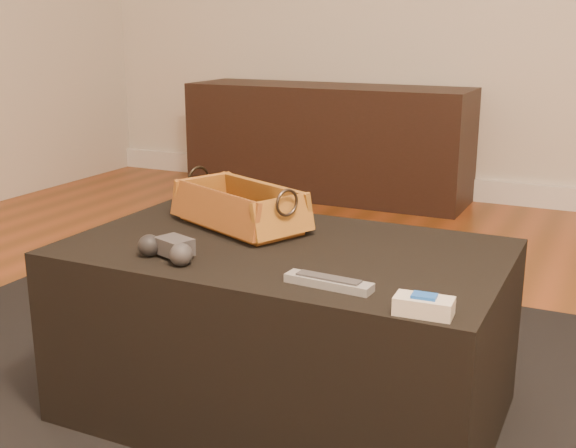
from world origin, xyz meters
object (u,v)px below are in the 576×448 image
at_px(tv_remote, 231,217).
at_px(silver_remote, 329,282).
at_px(media_cabinet, 327,141).
at_px(wicker_basket, 240,210).
at_px(cream_gadget, 424,306).
at_px(game_controller, 169,249).
at_px(ottoman, 284,330).

height_order(tv_remote, silver_remote, tv_remote).
distance_m(media_cabinet, silver_remote, 2.64).
distance_m(wicker_basket, cream_gadget, 0.68).
xyz_separation_m(game_controller, cream_gadget, (0.58, -0.06, -0.01)).
xyz_separation_m(tv_remote, game_controller, (0.01, -0.29, 0.00)).
bearing_deg(tv_remote, game_controller, -69.47).
height_order(game_controller, cream_gadget, game_controller).
xyz_separation_m(tv_remote, wicker_basket, (0.02, 0.01, 0.02)).
relative_size(ottoman, game_controller, 6.26).
bearing_deg(game_controller, silver_remote, -1.01).
bearing_deg(game_controller, ottoman, 47.36).
height_order(wicker_basket, silver_remote, wicker_basket).
bearing_deg(media_cabinet, wicker_basket, -73.14).
bearing_deg(cream_gadget, tv_remote, 148.93).
bearing_deg(media_cabinet, silver_remote, -67.39).
bearing_deg(wicker_basket, tv_remote, -167.00).
height_order(ottoman, silver_remote, silver_remote).
xyz_separation_m(tv_remote, cream_gadget, (0.60, -0.36, -0.01)).
relative_size(ottoman, tv_remote, 5.17).
bearing_deg(tv_remote, wicker_basket, 30.87).
bearing_deg(media_cabinet, game_controller, -75.31).
height_order(media_cabinet, tv_remote, media_cabinet).
bearing_deg(media_cabinet, tv_remote, -73.73).
relative_size(ottoman, wicker_basket, 2.45).
relative_size(media_cabinet, cream_gadget, 14.69).
distance_m(tv_remote, game_controller, 0.29).
bearing_deg(cream_gadget, silver_remote, 164.29).
relative_size(media_cabinet, game_controller, 9.71).
relative_size(wicker_basket, game_controller, 2.56).
height_order(ottoman, cream_gadget, cream_gadget).
bearing_deg(wicker_basket, cream_gadget, -32.42).
relative_size(media_cabinet, wicker_basket, 3.80).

